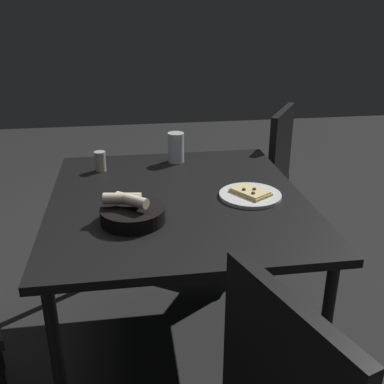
{
  "coord_description": "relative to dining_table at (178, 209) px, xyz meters",
  "views": [
    {
      "loc": [
        -1.64,
        0.18,
        1.44
      ],
      "look_at": [
        0.03,
        -0.06,
        0.73
      ],
      "focal_mm": 42.16,
      "sensor_mm": 36.0,
      "label": 1
    }
  ],
  "objects": [
    {
      "name": "ground",
      "position": [
        0.0,
        0.0,
        -0.67
      ],
      "size": [
        8.0,
        8.0,
        0.0
      ],
      "primitive_type": "plane",
      "color": "#252525"
    },
    {
      "name": "dining_table",
      "position": [
        0.0,
        0.0,
        0.0
      ],
      "size": [
        1.11,
        1.0,
        0.72
      ],
      "color": "black",
      "rests_on": "ground"
    },
    {
      "name": "pizza_plate",
      "position": [
        -0.05,
        -0.29,
        0.07
      ],
      "size": [
        0.25,
        0.25,
        0.04
      ],
      "color": "white",
      "rests_on": "dining_table"
    },
    {
      "name": "bread_basket",
      "position": [
        -0.2,
        0.18,
        0.09
      ],
      "size": [
        0.23,
        0.23,
        0.11
      ],
      "color": "black",
      "rests_on": "dining_table"
    },
    {
      "name": "beer_glass",
      "position": [
        0.42,
        -0.04,
        0.12
      ],
      "size": [
        0.08,
        0.08,
        0.14
      ],
      "color": "silver",
      "rests_on": "dining_table"
    },
    {
      "name": "pepper_shaker",
      "position": [
        0.34,
        0.31,
        0.1
      ],
      "size": [
        0.05,
        0.05,
        0.09
      ],
      "color": "#BFB299",
      "rests_on": "dining_table"
    },
    {
      "name": "chair_spare",
      "position": [
        0.75,
        -0.57,
        -0.15
      ],
      "size": [
        0.61,
        0.61,
        0.9
      ],
      "color": "black",
      "rests_on": "ground"
    }
  ]
}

